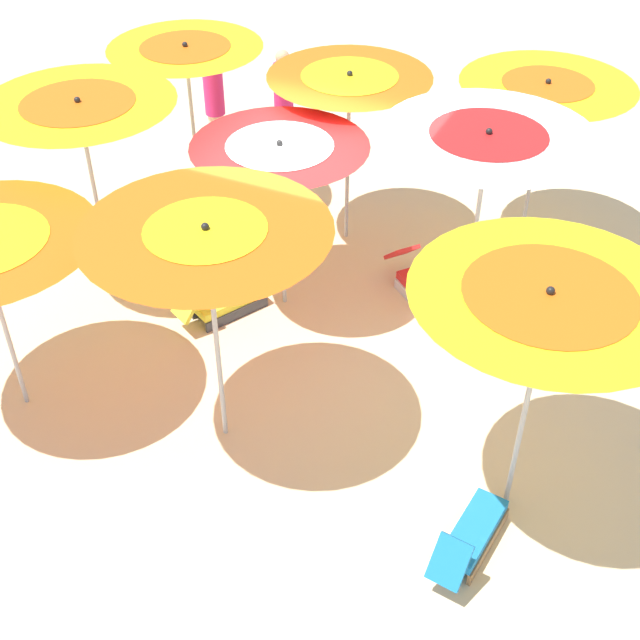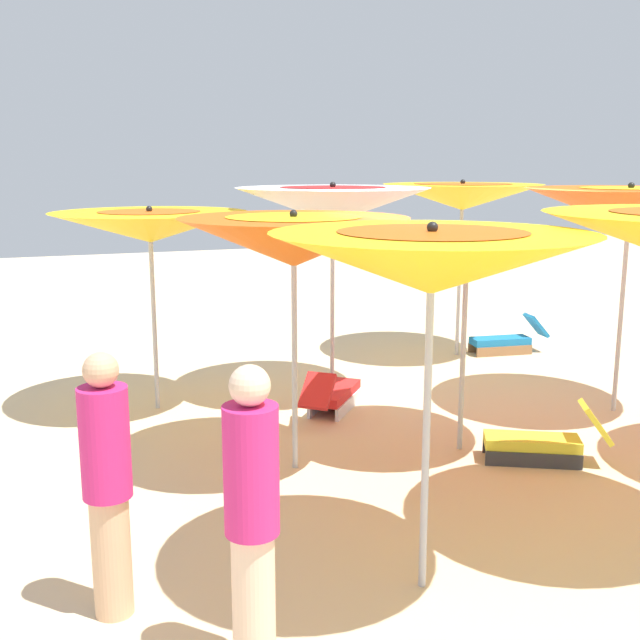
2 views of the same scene
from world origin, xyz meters
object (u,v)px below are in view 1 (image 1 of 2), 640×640
beach_umbrella_3 (207,249)px  lounger_0 (470,536)px  beach_umbrella_2 (546,96)px  beach_umbrella_5 (349,92)px  beach_umbrella_0 (546,311)px  beach_umbrella_4 (280,162)px  beach_umbrella_1 (486,151)px  beach_umbrella_7 (81,117)px  beach_umbrella_8 (186,60)px  beachgoer_0 (215,107)px  lounger_1 (223,301)px  beachgoer_1 (284,101)px  lounger_2 (422,286)px

beach_umbrella_3 → lounger_0: bearing=83.0°
beach_umbrella_2 → beach_umbrella_5: beach_umbrella_5 is taller
beach_umbrella_0 → beach_umbrella_3: (0.39, -2.87, -0.00)m
beach_umbrella_0 → beach_umbrella_4: beach_umbrella_0 is taller
beach_umbrella_4 → beach_umbrella_5: (-1.67, 0.10, 0.17)m
beach_umbrella_1 → beach_umbrella_7: bearing=-75.9°
lounger_0 → beach_umbrella_4: bearing=57.8°
beach_umbrella_8 → beach_umbrella_7: bearing=-2.5°
beach_umbrella_0 → beach_umbrella_8: beach_umbrella_0 is taller
beach_umbrella_2 → beach_umbrella_1: bearing=-4.4°
beach_umbrella_4 → lounger_0: size_ratio=1.86×
beach_umbrella_7 → beachgoer_0: bearing=-174.0°
beach_umbrella_5 → lounger_1: (2.22, -0.64, -1.90)m
beachgoer_1 → beach_umbrella_5: bearing=168.8°
beach_umbrella_1 → lounger_2: (-0.22, -0.62, -2.08)m
beach_umbrella_3 → beach_umbrella_5: 3.93m
beach_umbrella_2 → lounger_1: size_ratio=1.95×
beachgoer_1 → lounger_1: bearing=139.6°
beach_umbrella_7 → lounger_0: bearing=69.4°
beach_umbrella_8 → lounger_0: 6.95m
lounger_0 → beachgoer_0: size_ratio=0.68×
beach_umbrella_1 → beach_umbrella_4: 2.23m
beach_umbrella_4 → beach_umbrella_8: 2.60m
beach_umbrella_5 → beachgoer_1: size_ratio=1.41×
beach_umbrella_7 → beach_umbrella_8: 2.05m
lounger_2 → beachgoer_1: beachgoer_1 is taller
beach_umbrella_0 → beachgoer_0: (-4.62, -5.87, -1.37)m
beachgoer_0 → beach_umbrella_1: bearing=-103.3°
beach_umbrella_2 → beachgoer_0: beach_umbrella_2 is taller
beach_umbrella_1 → beachgoer_1: size_ratio=1.51×
beach_umbrella_5 → lounger_0: size_ratio=2.00×
beach_umbrella_2 → beach_umbrella_4: beach_umbrella_2 is taller
beach_umbrella_7 → lounger_1: beach_umbrella_7 is taller
beach_umbrella_5 → lounger_1: size_ratio=2.01×
beach_umbrella_2 → beachgoer_1: size_ratio=1.37×
beach_umbrella_0 → lounger_0: beach_umbrella_0 is taller
beach_umbrella_8 → beachgoer_0: bearing=-161.0°
beach_umbrella_1 → beach_umbrella_2: size_ratio=1.11×
beach_umbrella_1 → beachgoer_1: (-2.92, -3.88, -1.40)m
beach_umbrella_5 → lounger_0: 5.57m
beach_umbrella_3 → beach_umbrella_5: (-3.91, -0.35, -0.19)m
beach_umbrella_3 → beach_umbrella_7: bearing=-122.4°
beach_umbrella_0 → lounger_2: 3.80m
beach_umbrella_5 → beach_umbrella_2: bearing=113.3°
beach_umbrella_0 → beach_umbrella_1: (-2.39, -1.19, -0.01)m
beachgoer_0 → beach_umbrella_5: bearing=-100.3°
beach_umbrella_5 → lounger_1: 2.99m
lounger_0 → beach_umbrella_7: bearing=76.3°
beach_umbrella_3 → lounger_2: bearing=160.5°
beach_umbrella_5 → beachgoer_0: bearing=-112.5°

